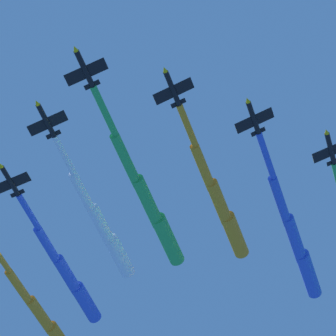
% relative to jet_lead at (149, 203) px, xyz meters
% --- Properties ---
extents(jet_lead, '(51.10, 42.36, 4.38)m').
position_rel_jet_lead_xyz_m(jet_lead, '(0.00, 0.00, 0.00)').
color(jet_lead, black).
extents(jet_port_inner, '(46.21, 39.25, 4.42)m').
position_rel_jet_lead_xyz_m(jet_port_inner, '(-2.13, -16.30, 3.92)').
color(jet_port_inner, black).
extents(jet_starboard_inner, '(45.75, 37.43, 4.40)m').
position_rel_jet_lead_xyz_m(jet_starboard_inner, '(14.64, 6.19, 3.88)').
color(jet_starboard_inner, black).
extents(jet_port_mid, '(52.27, 44.29, 4.39)m').
position_rel_jet_lead_xyz_m(jet_port_mid, '(2.89, -37.97, 3.89)').
color(jet_port_mid, black).
extents(jet_starboard_mid, '(45.77, 37.71, 4.29)m').
position_rel_jet_lead_xyz_m(jet_starboard_mid, '(32.84, 8.96, 2.45)').
color(jet_starboard_mid, black).
extents(jet_starboard_outer, '(47.23, 39.88, 4.32)m').
position_rel_jet_lead_xyz_m(jet_starboard_outer, '(51.95, 10.55, 3.47)').
color(jet_starboard_outer, black).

